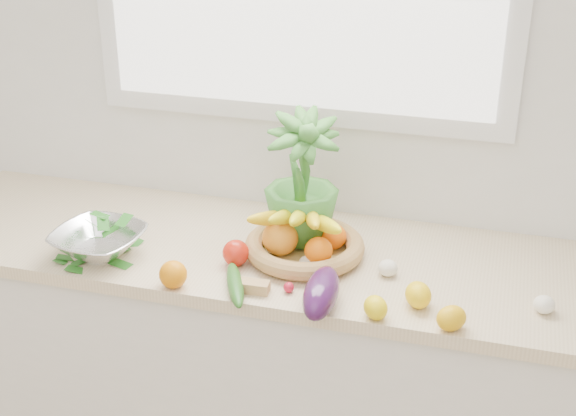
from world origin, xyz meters
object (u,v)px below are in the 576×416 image
(fruit_basket, at_px, (303,240))
(colander_with_spinach, at_px, (98,237))
(apple, at_px, (236,253))
(potted_herb, at_px, (302,178))
(cucumber, at_px, (235,285))
(eggplant, at_px, (321,293))

(fruit_basket, distance_m, colander_with_spinach, 0.59)
(apple, height_order, fruit_basket, fruit_basket)
(potted_herb, bearing_deg, cucumber, -108.01)
(fruit_basket, height_order, colander_with_spinach, fruit_basket)
(cucumber, bearing_deg, apple, 108.33)
(potted_herb, distance_m, fruit_basket, 0.18)
(cucumber, bearing_deg, colander_with_spinach, 170.45)
(fruit_basket, xyz_separation_m, colander_with_spinach, (-0.57, -0.17, 0.01))
(fruit_basket, bearing_deg, apple, -148.29)
(eggplant, xyz_separation_m, colander_with_spinach, (-0.68, 0.09, 0.02))
(apple, bearing_deg, cucumber, -71.67)
(apple, bearing_deg, fruit_basket, 31.71)
(cucumber, xyz_separation_m, fruit_basket, (0.13, 0.24, 0.03))
(potted_herb, xyz_separation_m, fruit_basket, (0.02, -0.07, -0.17))
(cucumber, bearing_deg, potted_herb, 71.99)
(potted_herb, distance_m, colander_with_spinach, 0.61)
(cucumber, distance_m, potted_herb, 0.38)
(eggplant, relative_size, fruit_basket, 0.65)
(eggplant, distance_m, potted_herb, 0.39)
(potted_herb, bearing_deg, colander_with_spinach, -156.52)
(eggplant, bearing_deg, apple, 151.75)
(fruit_basket, relative_size, colander_with_spinach, 1.25)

